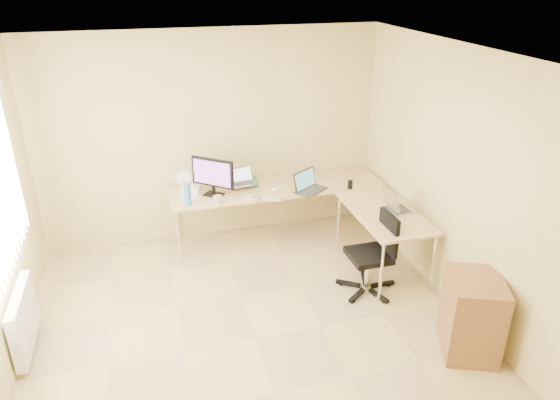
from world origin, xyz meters
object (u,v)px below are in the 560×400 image
object	(u,v)px
desk_main	(277,213)
mug	(217,200)
office_chair	(369,250)
water_bottle	(187,194)
desk_return	(382,240)
desk_fan	(184,181)
cabinet	(472,317)
laptop_center	(243,177)
laptop_black	(311,182)
laptop_return	(400,201)
monitor	(213,177)
keyboard	(262,198)

from	to	relation	value
desk_main	mug	xyz separation A→B (m)	(-0.80, -0.30, 0.41)
mug	office_chair	xyz separation A→B (m)	(1.42, -1.09, -0.28)
water_bottle	desk_return	bearing A→B (deg)	-19.93
office_chair	water_bottle	bearing A→B (deg)	146.24
mug	desk_fan	xyz separation A→B (m)	(-0.33, 0.50, 0.07)
water_bottle	office_chair	bearing A→B (deg)	-33.23
desk_return	cabinet	xyz separation A→B (m)	(0.15, -1.51, -0.01)
desk_return	laptop_center	world-z (taller)	laptop_center
desk_fan	office_chair	bearing A→B (deg)	-44.59
desk_return	water_bottle	distance (m)	2.29
laptop_black	desk_fan	bearing A→B (deg)	129.59
desk_return	laptop_return	xyz separation A→B (m)	(0.15, -0.03, 0.49)
desk_main	monitor	distance (m)	1.00
desk_main	desk_return	xyz separation A→B (m)	(0.98, -1.00, 0.00)
laptop_black	cabinet	world-z (taller)	laptop_black
cabinet	monitor	bearing A→B (deg)	150.36
laptop_black	laptop_return	size ratio (longest dim) A/B	1.07
desk_fan	office_chair	world-z (taller)	desk_fan
desk_main	laptop_black	size ratio (longest dim) A/B	6.76
monitor	cabinet	distance (m)	3.18
desk_main	laptop_center	distance (m)	0.66
keyboard	mug	world-z (taller)	mug
laptop_return	office_chair	bearing A→B (deg)	118.18
laptop_center	cabinet	bearing A→B (deg)	-69.13
laptop_black	laptop_center	bearing A→B (deg)	123.80
mug	water_bottle	bearing A→B (deg)	169.83
monitor	office_chair	xyz separation A→B (m)	(1.42, -1.34, -0.46)
laptop_black	water_bottle	bearing A→B (deg)	146.09
desk_return	water_bottle	size ratio (longest dim) A/B	4.84
keyboard	office_chair	distance (m)	1.43
desk_fan	office_chair	distance (m)	2.39
desk_main	keyboard	xyz separation A→B (m)	(-0.27, -0.30, 0.37)
desk_main	laptop_black	world-z (taller)	laptop_black
monitor	laptop_center	size ratio (longest dim) A/B	1.81
keyboard	cabinet	distance (m)	2.64
desk_return	water_bottle	xyz separation A→B (m)	(-2.10, 0.76, 0.50)
desk_fan	laptop_return	world-z (taller)	laptop_return
monitor	laptop_black	world-z (taller)	monitor
laptop_return	office_chair	distance (m)	0.71
laptop_return	laptop_center	bearing A→B (deg)	47.26
office_chair	cabinet	world-z (taller)	office_chair
desk_main	mug	bearing A→B (deg)	-159.51
desk_return	desk_fan	xyz separation A→B (m)	(-2.10, 1.20, 0.49)
laptop_center	desk_fan	xyz separation A→B (m)	(-0.71, 0.12, -0.03)
water_bottle	cabinet	world-z (taller)	water_bottle
laptop_center	laptop_return	distance (m)	1.90
monitor	laptop_black	distance (m)	1.17
desk_main	laptop_return	bearing A→B (deg)	-42.54
desk_return	mug	bearing A→B (deg)	158.37
desk_main	desk_return	distance (m)	1.40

